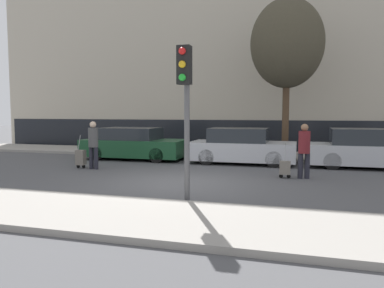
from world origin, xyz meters
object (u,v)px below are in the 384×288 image
(parked_car_1, at_px, (242,147))
(traffic_light, at_px, (185,92))
(trolley_right, at_px, (285,168))
(parked_bicycle, at_px, (364,149))
(pedestrian_right, at_px, (304,148))
(pedestrian_left, at_px, (93,142))
(trolley_left, at_px, (81,158))
(parked_car_0, at_px, (134,144))
(parked_car_2, at_px, (369,150))
(bare_tree_near_crossing, at_px, (287,44))

(parked_car_1, bearing_deg, traffic_light, -91.45)
(trolley_right, xyz_separation_m, parked_bicycle, (2.93, 5.05, 0.18))
(pedestrian_right, bearing_deg, parked_car_1, 119.57)
(traffic_light, bearing_deg, pedestrian_right, 58.29)
(parked_car_1, bearing_deg, pedestrian_right, -51.11)
(parked_car_1, distance_m, pedestrian_left, 5.61)
(parked_bicycle, bearing_deg, parked_car_1, -155.95)
(trolley_left, bearing_deg, traffic_light, -37.86)
(parked_car_1, xyz_separation_m, traffic_light, (-0.17, -6.88, 1.77))
(trolley_left, xyz_separation_m, traffic_light, (5.15, -4.00, 2.03))
(parked_car_0, height_order, parked_car_2, parked_car_2)
(parked_car_0, distance_m, parked_car_2, 9.19)
(trolley_right, distance_m, traffic_light, 4.86)
(trolley_left, height_order, parked_bicycle, trolley_left)
(parked_car_1, relative_size, parked_bicycle, 2.28)
(parked_car_2, relative_size, pedestrian_left, 2.55)
(pedestrian_right, relative_size, traffic_light, 0.49)
(parked_bicycle, bearing_deg, trolley_right, -120.15)
(trolley_left, relative_size, bare_tree_near_crossing, 0.18)
(parked_car_1, height_order, pedestrian_left, pedestrian_left)
(trolley_left, bearing_deg, pedestrian_left, -5.07)
(bare_tree_near_crossing, bearing_deg, trolley_right, -87.67)
(parked_car_1, bearing_deg, parked_bicycle, 24.05)
(parked_car_2, relative_size, pedestrian_right, 2.59)
(parked_car_0, distance_m, parked_car_1, 4.63)
(trolley_right, xyz_separation_m, bare_tree_near_crossing, (-0.19, 4.63, 4.49))
(parked_bicycle, bearing_deg, pedestrian_left, -152.07)
(pedestrian_left, distance_m, trolley_right, 6.57)
(parked_car_1, bearing_deg, bare_tree_near_crossing, 46.82)
(pedestrian_left, distance_m, bare_tree_near_crossing, 8.74)
(trolley_left, relative_size, traffic_light, 0.35)
(parked_car_2, xyz_separation_m, trolley_right, (-2.79, -2.99, -0.34))
(parked_car_0, bearing_deg, pedestrian_right, -22.83)
(pedestrian_right, relative_size, parked_bicycle, 0.93)
(parked_car_0, xyz_separation_m, trolley_right, (6.40, -3.01, -0.32))
(pedestrian_left, xyz_separation_m, trolley_left, (-0.55, 0.05, -0.57))
(pedestrian_right, bearing_deg, parked_bicycle, 54.96)
(traffic_light, distance_m, parked_bicycle, 10.39)
(parked_car_2, xyz_separation_m, trolley_left, (-9.88, -2.91, -0.28))
(parked_car_1, bearing_deg, parked_car_2, 0.44)
(pedestrian_left, relative_size, bare_tree_near_crossing, 0.26)
(pedestrian_left, xyz_separation_m, bare_tree_near_crossing, (6.35, 4.60, 3.86))
(trolley_left, xyz_separation_m, bare_tree_near_crossing, (6.90, 4.56, 4.43))
(parked_car_0, distance_m, parked_bicycle, 9.55)
(parked_car_0, relative_size, parked_bicycle, 2.45)
(pedestrian_right, xyz_separation_m, traffic_light, (-2.48, -4.02, 1.48))
(parked_car_1, xyz_separation_m, trolley_left, (-5.32, -2.88, -0.27))
(pedestrian_right, height_order, traffic_light, traffic_light)
(parked_car_2, bearing_deg, trolley_left, -163.58)
(trolley_left, distance_m, pedestrian_right, 7.65)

